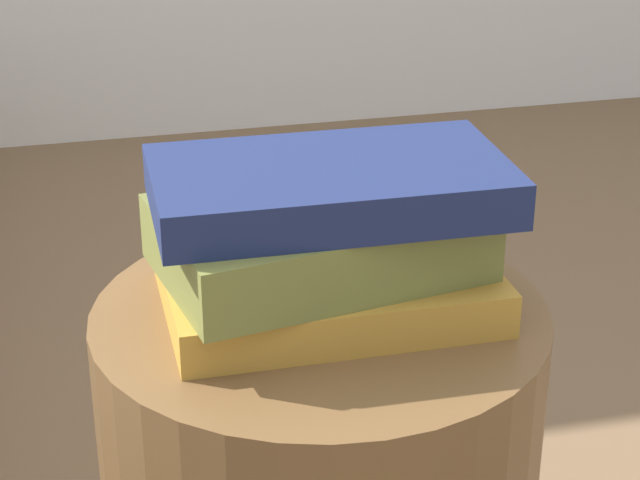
% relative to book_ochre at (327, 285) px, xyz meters
% --- Properties ---
extents(book_ochre, '(0.28, 0.19, 0.04)m').
position_rel_book_ochre_xyz_m(book_ochre, '(0.00, 0.00, 0.00)').
color(book_ochre, '#B7842D').
rests_on(book_ochre, side_table).
extents(book_olive, '(0.29, 0.21, 0.06)m').
position_rel_book_ochre_xyz_m(book_olive, '(-0.01, -0.00, 0.05)').
color(book_olive, olive).
rests_on(book_olive, book_ochre).
extents(book_navy, '(0.30, 0.17, 0.04)m').
position_rel_book_ochre_xyz_m(book_navy, '(-0.00, -0.00, 0.10)').
color(book_navy, '#19234C').
rests_on(book_navy, book_olive).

